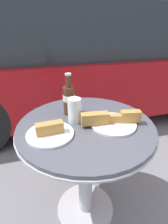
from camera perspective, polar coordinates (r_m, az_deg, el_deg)
The scene contains 7 objects.
ground_plane at distance 1.41m, azimuth 0.43°, elevation -28.92°, with size 30.00×30.00×0.00m, color slate.
bistro_table at distance 1.02m, azimuth 0.54°, elevation -12.21°, with size 0.73×0.73×0.70m.
cola_bottle_left at distance 0.98m, azimuth -4.93°, elevation 4.37°, with size 0.07×0.07×0.24m.
drinking_glass at distance 0.91m, azimuth -3.09°, elevation 0.19°, with size 0.07×0.07×0.13m.
lunch_plate_near at distance 0.91m, azimuth 9.00°, elevation -2.80°, with size 0.31×0.24×0.07m.
lunch_plate_far at distance 0.84m, azimuth -11.04°, elevation -6.46°, with size 0.22×0.22×0.07m.
parked_car at distance 2.50m, azimuth -0.09°, elevation 14.93°, with size 4.31×1.67×1.36m.
Camera 1 is at (-0.22, -0.76, 1.17)m, focal length 28.00 mm.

